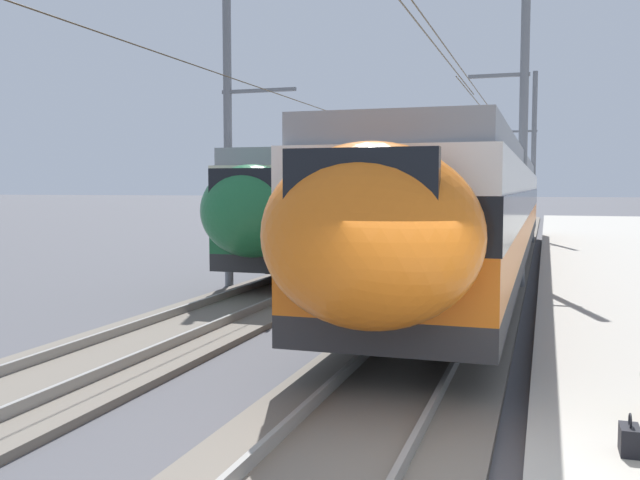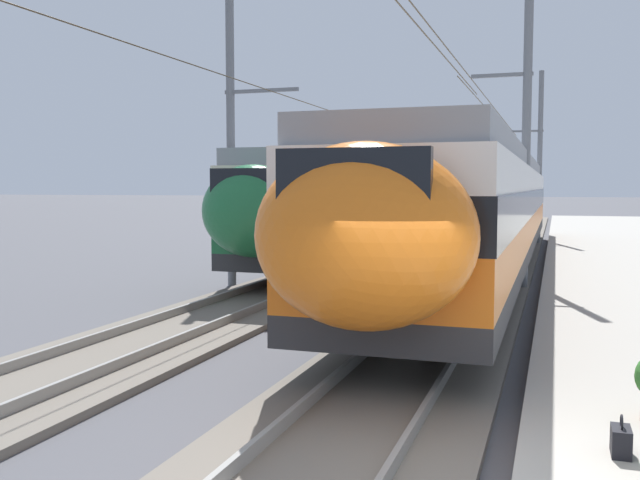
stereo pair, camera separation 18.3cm
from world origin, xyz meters
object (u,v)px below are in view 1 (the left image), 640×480
catenary_mast_mid (520,139)px  handbag_near_sign (629,439)px  catenary_mast_far_side (232,136)px  catenary_mast_east (532,157)px  train_near_platform (484,206)px  train_far_track (368,203)px

catenary_mast_mid → handbag_near_sign: (-12.77, -1.54, -3.72)m
catenary_mast_far_side → catenary_mast_east: bearing=-23.9°
train_near_platform → handbag_near_sign: bearing=-170.5°
train_far_track → handbag_near_sign: bearing=-159.3°
catenary_mast_east → catenary_mast_far_side: size_ratio=1.00×
train_near_platform → catenary_mast_east: bearing=-5.9°
train_far_track → handbag_near_sign: train_far_track is taller
train_far_track → catenary_mast_east: bearing=-34.4°
catenary_mast_mid → catenary_mast_east: (16.08, -0.00, 0.16)m
train_far_track → handbag_near_sign: size_ratio=61.63×
train_far_track → catenary_mast_east: catenary_mast_east is taller
catenary_mast_far_side → catenary_mast_mid: bearing=-78.3°
train_far_track → catenary_mast_far_side: bearing=168.6°
catenary_mast_mid → handbag_near_sign: size_ratio=99.44×
train_near_platform → handbag_near_sign: train_near_platform is taller
train_near_platform → catenary_mast_mid: (-3.92, -1.26, 1.92)m
train_far_track → catenary_mast_mid: bearing=-140.2°
train_near_platform → catenary_mast_far_side: catenary_mast_far_side is taller
catenary_mast_east → train_near_platform: bearing=174.1°
train_near_platform → catenary_mast_mid: bearing=-162.2°
train_far_track → catenary_mast_mid: 9.63m
train_far_track → catenary_mast_east: (8.84, -6.04, 2.09)m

